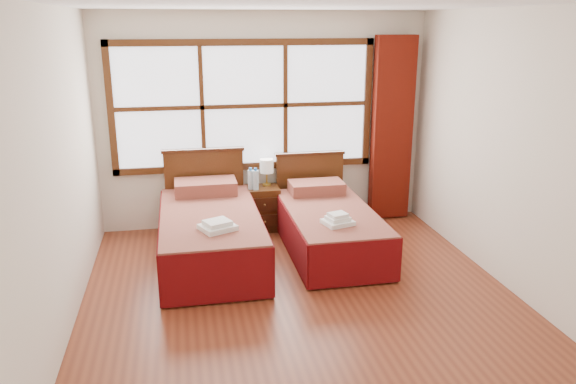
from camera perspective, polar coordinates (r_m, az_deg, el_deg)
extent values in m
plane|color=brown|center=(5.23, 1.62, -11.25)|extent=(4.50, 4.50, 0.00)
plane|color=white|center=(4.61, 1.90, 18.57)|extent=(4.50, 4.50, 0.00)
plane|color=silver|center=(6.92, -2.40, 7.18)|extent=(4.00, 0.00, 4.00)
plane|color=silver|center=(4.74, -22.55, 1.36)|extent=(0.00, 4.50, 4.50)
plane|color=silver|center=(5.54, 22.40, 3.48)|extent=(0.00, 4.50, 4.50)
cube|color=white|center=(6.83, -4.48, 8.71)|extent=(3.00, 0.02, 1.40)
cube|color=#47250F|center=(6.95, -4.32, 2.64)|extent=(3.16, 0.06, 0.08)
cube|color=#47250F|center=(6.74, -4.61, 14.93)|extent=(3.16, 0.06, 0.08)
cube|color=#47250F|center=(6.80, -17.57, 7.96)|extent=(0.08, 0.06, 1.56)
cube|color=#47250F|center=(7.15, 8.04, 8.97)|extent=(0.08, 0.06, 1.56)
cube|color=#47250F|center=(6.77, -8.71, 8.50)|extent=(0.05, 0.05, 1.40)
cube|color=#47250F|center=(6.88, -0.27, 8.83)|extent=(0.05, 0.05, 1.40)
cube|color=#47250F|center=(6.81, -4.46, 8.69)|extent=(3.00, 0.05, 0.05)
cube|color=#611409|center=(7.22, 10.51, 6.28)|extent=(0.50, 0.16, 2.30)
cube|color=#38190B|center=(6.09, -7.81, -5.65)|extent=(0.91, 1.81, 0.30)
cube|color=#5D0D12|center=(5.99, -7.92, -3.25)|extent=(1.01, 2.01, 0.25)
cube|color=#670A0D|center=(6.04, -12.68, -4.84)|extent=(0.03, 2.01, 0.50)
cube|color=#670A0D|center=(6.08, -3.07, -4.27)|extent=(0.03, 2.01, 0.50)
cube|color=#670A0D|center=(5.12, -7.16, -8.60)|extent=(1.01, 0.03, 0.50)
cube|color=#5D0D12|center=(6.62, -8.37, 0.53)|extent=(0.71, 0.41, 0.16)
cube|color=#47250F|center=(6.92, -8.45, 0.15)|extent=(0.95, 0.06, 0.99)
cube|color=#38190B|center=(6.80, -8.63, 4.21)|extent=(0.99, 0.08, 0.04)
cube|color=#38190B|center=(6.29, 4.28, -4.92)|extent=(0.82, 1.63, 0.27)
cube|color=#5D0D12|center=(6.20, 4.33, -2.83)|extent=(0.91, 1.81, 0.22)
cube|color=#670A0D|center=(6.15, 0.16, -4.26)|extent=(0.03, 1.81, 0.45)
cube|color=#670A0D|center=(6.38, 8.29, -3.65)|extent=(0.03, 1.81, 0.45)
cube|color=#670A0D|center=(5.45, 6.81, -7.26)|extent=(0.91, 0.03, 0.45)
cube|color=#5D0D12|center=(6.75, 2.90, 0.47)|extent=(0.64, 0.37, 0.14)
cube|color=#47250F|center=(7.11, 2.20, 0.36)|extent=(0.85, 0.06, 0.89)
cube|color=#38190B|center=(7.00, 2.24, 3.92)|extent=(0.89, 0.08, 0.04)
cube|color=#47250F|center=(6.92, -2.63, -1.64)|extent=(0.40, 0.36, 0.54)
cube|color=#38190B|center=(6.78, -2.37, -3.00)|extent=(0.35, 0.02, 0.16)
cube|color=#38190B|center=(6.71, -2.40, -1.28)|extent=(0.35, 0.02, 0.16)
sphere|color=#A77938|center=(6.76, -2.35, -3.05)|extent=(0.03, 0.03, 0.03)
sphere|color=#A77938|center=(6.69, -2.37, -1.33)|extent=(0.03, 0.03, 0.03)
cube|color=white|center=(5.46, -7.17, -3.58)|extent=(0.40, 0.38, 0.05)
cube|color=white|center=(5.45, -7.18, -3.12)|extent=(0.30, 0.28, 0.04)
cube|color=white|center=(5.74, 5.08, -3.07)|extent=(0.34, 0.31, 0.04)
cube|color=white|center=(5.73, 5.09, -2.68)|extent=(0.25, 0.24, 0.04)
cube|color=white|center=(5.72, 5.10, -2.33)|extent=(0.21, 0.19, 0.04)
cylinder|color=gold|center=(6.92, -2.16, 0.79)|extent=(0.10, 0.10, 0.02)
cylinder|color=gold|center=(6.90, -2.17, 1.42)|extent=(0.02, 0.02, 0.14)
cylinder|color=silver|center=(6.86, -2.18, 2.66)|extent=(0.17, 0.17, 0.17)
cylinder|color=#ACCFDE|center=(6.74, -3.81, 1.26)|extent=(0.07, 0.07, 0.23)
cylinder|color=blue|center=(6.71, -3.84, 2.34)|extent=(0.03, 0.03, 0.03)
cylinder|color=#ACCFDE|center=(6.71, -3.31, 1.21)|extent=(0.07, 0.07, 0.24)
cylinder|color=blue|center=(6.67, -3.33, 2.32)|extent=(0.03, 0.03, 0.03)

